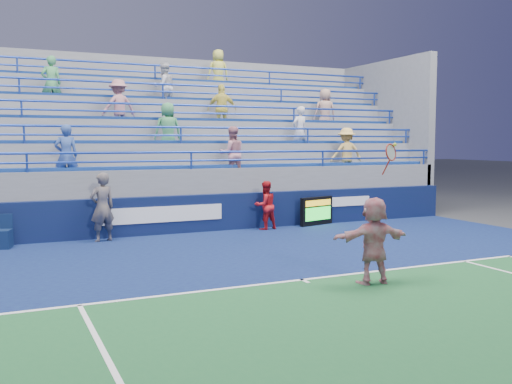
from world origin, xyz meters
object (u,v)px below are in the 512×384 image
serve_speed_board (317,211)px  judge_chair (1,238)px  tennis_player (374,240)px  line_judge (102,207)px  ball_girl (265,205)px

serve_speed_board → judge_chair: bearing=-179.0°
tennis_player → line_judge: tennis_player is taller
line_judge → ball_girl: bearing=165.1°
serve_speed_board → tennis_player: size_ratio=0.50×
line_judge → tennis_player: bearing=103.5°
serve_speed_board → tennis_player: 7.52m
serve_speed_board → line_judge: bearing=-178.2°
serve_speed_board → judge_chair: 9.17m
serve_speed_board → ball_girl: 1.89m
serve_speed_board → tennis_player: (-2.89, -6.94, 0.37)m
serve_speed_board → line_judge: line_judge is taller
serve_speed_board → ball_girl: (-1.86, -0.12, 0.28)m
ball_girl → line_judge: bearing=-6.4°
judge_chair → ball_girl: ball_girl is taller
line_judge → ball_girl: line_judge is taller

